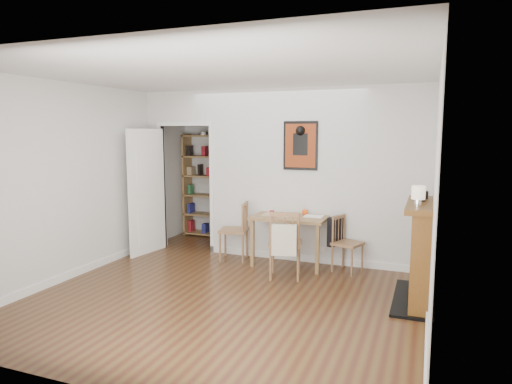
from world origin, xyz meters
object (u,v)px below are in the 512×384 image
at_px(chair_left, 234,231).
at_px(red_glass, 272,213).
at_px(ceramic_jar_a, 421,196).
at_px(orange_fruit, 305,212).
at_px(bookshelf, 205,186).
at_px(chair_front, 285,243).
at_px(fireplace, 422,249).
at_px(mantel_lamp, 418,194).
at_px(chair_right, 347,243).
at_px(ceramic_jar_b, 425,195).
at_px(notebook, 314,216).
at_px(dining_table, 290,222).

height_order(chair_left, red_glass, chair_left).
bearing_deg(ceramic_jar_a, orange_fruit, 150.87).
bearing_deg(bookshelf, orange_fruit, -27.21).
relative_size(chair_front, fireplace, 0.74).
bearing_deg(fireplace, chair_left, 163.46).
bearing_deg(mantel_lamp, chair_right, 129.22).
distance_m(red_glass, ceramic_jar_b, 2.17).
bearing_deg(mantel_lamp, ceramic_jar_b, 84.21).
distance_m(notebook, mantel_lamp, 1.97).
bearing_deg(fireplace, mantel_lamp, -101.13).
bearing_deg(red_glass, chair_right, 4.44).
distance_m(chair_left, ceramic_jar_a, 2.88).
bearing_deg(ceramic_jar_a, fireplace, -68.06).
height_order(dining_table, notebook, notebook).
bearing_deg(orange_fruit, bookshelf, 152.79).
distance_m(bookshelf, notebook, 2.70).
xyz_separation_m(dining_table, fireplace, (1.84, -0.85, -0.03)).
bearing_deg(bookshelf, dining_table, -32.26).
xyz_separation_m(dining_table, bookshelf, (-2.06, 1.30, 0.30)).
bearing_deg(bookshelf, chair_right, -24.57).
xyz_separation_m(chair_right, red_glass, (-1.08, -0.08, 0.37)).
bearing_deg(chair_right, orange_fruit, 165.37).
height_order(fireplace, red_glass, fireplace).
bearing_deg(ceramic_jar_b, mantel_lamp, -95.79).
relative_size(chair_right, bookshelf, 0.41).
height_order(chair_right, bookshelf, bookshelf).
bearing_deg(chair_left, ceramic_jar_b, -10.63).
bearing_deg(bookshelf, notebook, -27.38).
bearing_deg(mantel_lamp, chair_left, 156.92).
bearing_deg(notebook, bookshelf, 152.62).
xyz_separation_m(chair_front, red_glass, (-0.36, 0.49, 0.31)).
xyz_separation_m(dining_table, chair_front, (0.11, -0.59, -0.18)).
relative_size(chair_left, chair_right, 1.14).
bearing_deg(chair_right, ceramic_jar_a, -37.15).
bearing_deg(chair_left, bookshelf, 131.20).
bearing_deg(chair_left, chair_right, 0.65).
relative_size(red_glass, ceramic_jar_b, 0.88).
bearing_deg(notebook, mantel_lamp, -40.64).
bearing_deg(ceramic_jar_a, chair_front, 174.58).
height_order(notebook, ceramic_jar_b, ceramic_jar_b).
xyz_separation_m(chair_left, bookshelf, (-1.17, 1.34, 0.50)).
height_order(dining_table, fireplace, fireplace).
height_order(chair_left, mantel_lamp, mantel_lamp).
xyz_separation_m(dining_table, notebook, (0.34, 0.06, 0.10)).
height_order(chair_front, red_glass, chair_front).
xyz_separation_m(fireplace, ceramic_jar_a, (-0.04, 0.10, 0.61)).
distance_m(chair_front, notebook, 0.74).
relative_size(bookshelf, ceramic_jar_a, 15.59).
relative_size(chair_front, red_glass, 11.11).
distance_m(chair_left, orange_fruit, 1.13).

